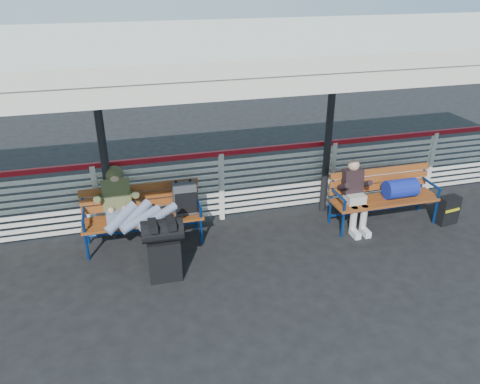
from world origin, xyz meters
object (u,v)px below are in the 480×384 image
object	(u,v)px
luggage_stack	(164,247)
bench_left	(157,206)
traveler_man	(133,212)
companion_person	(355,195)
bench_right	(391,190)
suitcase_side	(448,210)

from	to	relation	value
luggage_stack	bench_left	distance (m)	1.03
traveler_man	companion_person	world-z (taller)	traveler_man
luggage_stack	companion_person	size ratio (longest dim) A/B	0.80
bench_left	traveler_man	size ratio (longest dim) A/B	1.10
bench_right	traveler_man	distance (m)	4.16
companion_person	suitcase_side	size ratio (longest dim) A/B	2.36
traveler_man	companion_person	xyz separation A→B (m)	(3.50, -0.07, -0.14)
bench_left	suitcase_side	xyz separation A→B (m)	(4.72, -0.71, -0.36)
bench_right	suitcase_side	size ratio (longest dim) A/B	3.71
companion_person	luggage_stack	bearing A→B (deg)	-168.89
companion_person	traveler_man	bearing A→B (deg)	178.91
suitcase_side	traveler_man	bearing A→B (deg)	167.50
bench_left	bench_right	xyz separation A→B (m)	(3.78, -0.39, -0.02)
luggage_stack	traveler_man	xyz separation A→B (m)	(-0.35, 0.69, 0.24)
suitcase_side	companion_person	bearing A→B (deg)	161.04
bench_left	bench_right	size ratio (longest dim) A/B	1.00
bench_left	luggage_stack	bearing A→B (deg)	-91.75
traveler_man	luggage_stack	bearing A→B (deg)	-63.30
companion_person	bench_left	bearing A→B (deg)	172.56
bench_left	traveler_man	xyz separation A→B (m)	(-0.38, -0.34, 0.13)
traveler_man	companion_person	distance (m)	3.50
luggage_stack	traveler_man	bearing A→B (deg)	118.63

